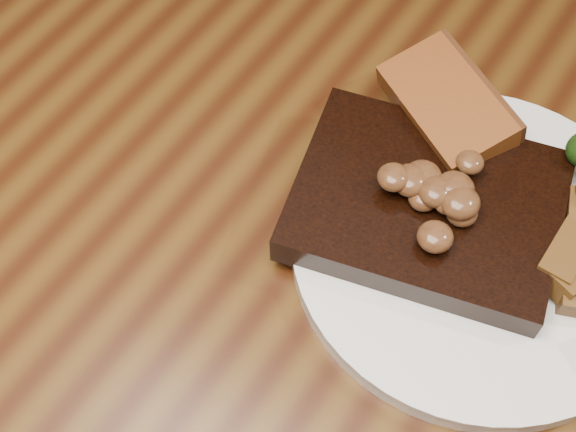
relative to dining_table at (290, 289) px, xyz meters
name	(u,v)px	position (x,y,z in m)	size (l,w,h in m)	color
dining_table	(290,289)	(0.00, 0.00, 0.00)	(1.60, 0.90, 0.75)	#462A0E
plate	(478,246)	(0.12, 0.06, 0.10)	(0.26, 0.26, 0.01)	white
steak	(426,206)	(0.07, 0.06, 0.12)	(0.18, 0.14, 0.03)	black
steak_bone	(380,276)	(0.07, 0.00, 0.11)	(0.15, 0.01, 0.02)	beige
mushroom_pile	(434,186)	(0.08, 0.06, 0.15)	(0.07, 0.07, 0.03)	brown
garlic_bread	(442,122)	(0.05, 0.13, 0.12)	(0.10, 0.06, 0.02)	brown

